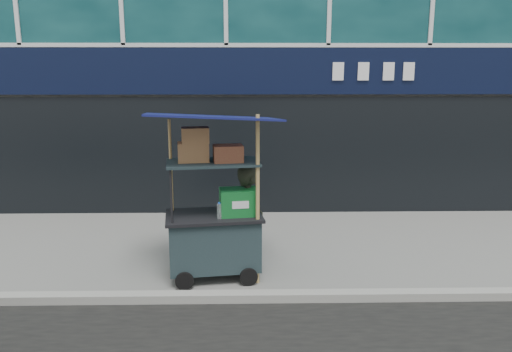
{
  "coord_description": "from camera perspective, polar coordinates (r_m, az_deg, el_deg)",
  "views": [
    {
      "loc": [
        0.38,
        -6.18,
        2.96
      ],
      "look_at": [
        0.53,
        1.2,
        1.36
      ],
      "focal_mm": 35.0,
      "sensor_mm": 36.0,
      "label": 1
    }
  ],
  "objects": [
    {
      "name": "vendor_man",
      "position": [
        7.22,
        -0.72,
        -5.11
      ],
      "size": [
        0.48,
        0.65,
        1.62
      ],
      "primitive_type": "imported",
      "rotation": [
        0.0,
        0.0,
        1.74
      ],
      "color": "black",
      "rests_on": "ground"
    },
    {
      "name": "vendor_cart",
      "position": [
        7.11,
        -4.69,
        -5.09
      ],
      "size": [
        1.95,
        1.5,
        2.42
      ],
      "rotation": [
        0.0,
        0.0,
        0.14
      ],
      "color": "#1A282D",
      "rests_on": "ground"
    },
    {
      "name": "ground",
      "position": [
        6.86,
        -4.34,
        -13.35
      ],
      "size": [
        80.0,
        80.0,
        0.0
      ],
      "primitive_type": "plane",
      "color": "slate",
      "rests_on": "ground"
    },
    {
      "name": "curb",
      "position": [
        6.66,
        -4.44,
        -13.63
      ],
      "size": [
        80.0,
        0.18,
        0.12
      ],
      "primitive_type": "cube",
      "color": "gray",
      "rests_on": "ground"
    }
  ]
}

